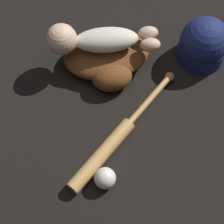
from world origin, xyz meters
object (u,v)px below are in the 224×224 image
(baseball_glove, at_px, (108,58))
(baby_figure, at_px, (94,40))
(baseball_cap, at_px, (204,44))
(baseball_bat, at_px, (112,143))
(baseball, at_px, (105,178))

(baseball_glove, bearing_deg, baby_figure, -32.21)
(baseball_cap, bearing_deg, baseball_bat, 32.31)
(baseball_bat, xyz_separation_m, baseball_cap, (-0.42, -0.27, 0.05))
(baseball_bat, relative_size, baseball, 6.69)
(baseball_bat, bearing_deg, baseball, 64.24)
(baby_figure, relative_size, baseball, 5.78)
(baby_figure, distance_m, baseball_cap, 0.40)
(baseball, xyz_separation_m, baseball_cap, (-0.48, -0.38, 0.04))
(baseball_glove, distance_m, baby_figure, 0.10)
(baby_figure, height_order, baseball, baby_figure)
(baseball_cap, bearing_deg, baseball_glove, -9.06)
(baseball_glove, xyz_separation_m, baseball_bat, (0.07, 0.32, -0.02))
(baseball_glove, relative_size, baseball_cap, 1.41)
(baseball, distance_m, baseball_cap, 0.61)
(baby_figure, relative_size, baseball_bat, 0.86)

